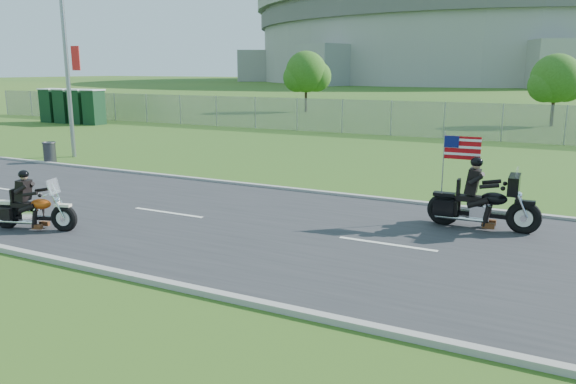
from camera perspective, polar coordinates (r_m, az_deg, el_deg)
The scene contains 16 objects.
ground at distance 14.10m, azimuth -5.72°, elevation -3.19°, with size 420.00×420.00×0.00m, color #204A17.
road at distance 14.10m, azimuth -5.73°, elevation -3.11°, with size 120.00×8.00×0.04m, color #28282B.
curb_north at distance 17.53m, azimuth 1.43°, elevation 0.14°, with size 120.00×0.18×0.12m, color #9E9B93.
curb_south at distance 11.07m, azimuth -17.21°, elevation -7.86°, with size 120.00×0.18×0.12m, color #9E9B93.
fence at distance 33.87m, azimuth 5.52°, elevation 7.68°, with size 60.00×0.03×2.00m, color gray.
stadium at distance 183.83m, azimuth 19.12°, elevation 15.48°, with size 140.40×140.40×29.20m.
streetlight at distance 26.25m, azimuth -21.47°, elevation 15.67°, with size 0.90×2.46×10.00m.
porta_toilet_a at distance 40.95m, azimuth -19.11°, elevation 8.09°, with size 1.10×1.10×2.30m, color black.
porta_toilet_b at distance 41.97m, azimuth -20.46°, elevation 8.08°, with size 1.10×1.10×2.30m, color black.
porta_toilet_c at distance 43.01m, azimuth -21.74°, elevation 8.07°, with size 1.10×1.10×2.30m, color black.
porta_toilet_d at distance 44.06m, azimuth -22.96°, elevation 8.05°, with size 1.10×1.10×2.30m, color black.
tree_fence_near at distance 41.46m, azimuth 25.59°, elevation 10.14°, with size 3.52×3.28×4.75m.
tree_fence_mid at distance 50.20m, azimuth 1.91°, elevation 11.90°, with size 3.96×3.69×5.30m.
motorcycle_lead at distance 14.60m, azimuth -24.50°, elevation -1.82°, with size 2.14×0.95×1.47m.
motorcycle_follow at distance 14.11m, azimuth 19.16°, elevation -1.30°, with size 2.62×0.87×2.19m.
trash_can at distance 24.78m, azimuth -23.05°, elevation 3.66°, with size 0.49×0.49×0.85m, color #38373C.
Camera 1 is at (7.39, -11.40, 3.79)m, focal length 35.00 mm.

